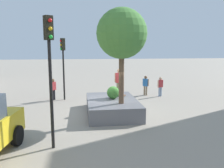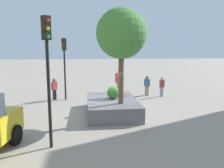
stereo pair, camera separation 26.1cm
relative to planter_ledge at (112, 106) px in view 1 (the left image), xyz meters
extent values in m
plane|color=#9E9384|center=(0.06, 0.29, -0.41)|extent=(120.00, 120.00, 0.00)
cube|color=slate|center=(0.00, 0.00, 0.00)|extent=(4.36, 2.81, 0.83)
cylinder|color=brown|center=(-0.97, -0.37, 1.89)|extent=(0.28, 0.28, 2.96)
sphere|color=#4C8C3D|center=(-0.97, -0.37, 4.09)|extent=(2.61, 2.61, 2.61)
sphere|color=#3D7A33|center=(0.18, -0.09, 0.78)|extent=(0.73, 0.73, 0.73)
cube|color=brown|center=(0.78, -0.54, 0.48)|extent=(0.27, 0.81, 0.02)
sphere|color=beige|center=(0.72, -0.28, 0.44)|extent=(0.06, 0.06, 0.06)
sphere|color=beige|center=(0.88, -0.29, 0.44)|extent=(0.06, 0.06, 0.06)
sphere|color=beige|center=(0.68, -0.79, 0.44)|extent=(0.06, 0.06, 0.06)
sphere|color=beige|center=(0.84, -0.80, 0.44)|extent=(0.06, 0.06, 0.06)
cylinder|color=#847056|center=(0.76, -0.63, 0.87)|extent=(0.14, 0.14, 0.77)
cylinder|color=#847056|center=(0.80, -0.45, 0.87)|extent=(0.14, 0.14, 0.77)
cube|color=#B23338|center=(0.78, -0.54, 1.55)|extent=(0.29, 0.46, 0.60)
cylinder|color=#9E7251|center=(0.72, -0.76, 1.57)|extent=(0.09, 0.09, 0.57)
cylinder|color=#9E7251|center=(0.84, -0.32, 1.57)|extent=(0.09, 0.09, 0.57)
sphere|color=#9E7251|center=(0.78, -0.54, 1.97)|extent=(0.25, 0.25, 0.25)
cylinder|color=black|center=(-3.88, 4.26, -0.02)|extent=(0.82, 0.34, 0.79)
cylinder|color=black|center=(3.93, 2.98, 1.37)|extent=(0.12, 0.12, 3.57)
cube|color=black|center=(3.93, 2.98, 3.58)|extent=(0.37, 0.36, 0.85)
sphere|color=red|center=(3.84, 3.10, 3.83)|extent=(0.14, 0.14, 0.14)
sphere|color=gold|center=(3.84, 3.10, 3.55)|extent=(0.14, 0.14, 0.14)
sphere|color=green|center=(3.84, 3.10, 3.27)|extent=(0.14, 0.14, 0.14)
cylinder|color=black|center=(-4.30, 2.84, 1.62)|extent=(0.12, 0.12, 4.06)
cube|color=black|center=(-4.30, 2.84, 4.07)|extent=(0.36, 0.37, 0.85)
sphere|color=red|center=(-4.43, 2.75, 4.31)|extent=(0.14, 0.14, 0.14)
sphere|color=gold|center=(-4.43, 2.75, 4.03)|extent=(0.14, 0.14, 0.14)
sphere|color=green|center=(-4.43, 2.75, 3.75)|extent=(0.14, 0.14, 0.14)
cylinder|color=#8C9EB7|center=(4.15, -4.41, -0.05)|extent=(0.13, 0.13, 0.72)
cylinder|color=#8C9EB7|center=(4.09, -4.25, -0.05)|extent=(0.13, 0.13, 0.72)
cube|color=#B23338|center=(4.12, -4.33, 0.59)|extent=(0.31, 0.44, 0.56)
cylinder|color=#D8AD8C|center=(4.20, -4.53, 0.61)|extent=(0.09, 0.09, 0.53)
cylinder|color=#D8AD8C|center=(4.04, -4.13, 0.61)|extent=(0.09, 0.09, 0.53)
sphere|color=#D8AD8C|center=(4.12, -4.33, 0.99)|extent=(0.24, 0.24, 0.24)
cylinder|color=black|center=(3.82, 3.82, -0.04)|extent=(0.14, 0.14, 0.74)
cylinder|color=black|center=(3.95, 3.70, -0.04)|extent=(0.14, 0.14, 0.74)
cube|color=#B23338|center=(3.89, 3.76, 0.62)|extent=(0.43, 0.41, 0.58)
cylinder|color=brown|center=(3.72, 3.91, 0.64)|extent=(0.09, 0.09, 0.55)
cylinder|color=brown|center=(4.05, 3.61, 0.64)|extent=(0.09, 0.09, 0.55)
sphere|color=brown|center=(3.89, 3.76, 1.03)|extent=(0.24, 0.24, 0.24)
cylinder|color=#847056|center=(4.75, -3.25, -0.04)|extent=(0.13, 0.13, 0.74)
cylinder|color=#847056|center=(4.62, -3.38, -0.04)|extent=(0.13, 0.13, 0.74)
cube|color=#2D6BB2|center=(4.69, -3.31, 0.61)|extent=(0.42, 0.42, 0.58)
cylinder|color=brown|center=(4.84, -3.15, 0.63)|extent=(0.09, 0.09, 0.55)
cylinder|color=brown|center=(4.53, -3.47, 0.63)|extent=(0.09, 0.09, 0.55)
sphere|color=brown|center=(4.69, -3.31, 1.02)|extent=(0.24, 0.24, 0.24)
camera|label=1|loc=(-12.87, 1.71, 3.41)|focal=37.04mm
camera|label=2|loc=(-12.90, 1.45, 3.41)|focal=37.04mm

